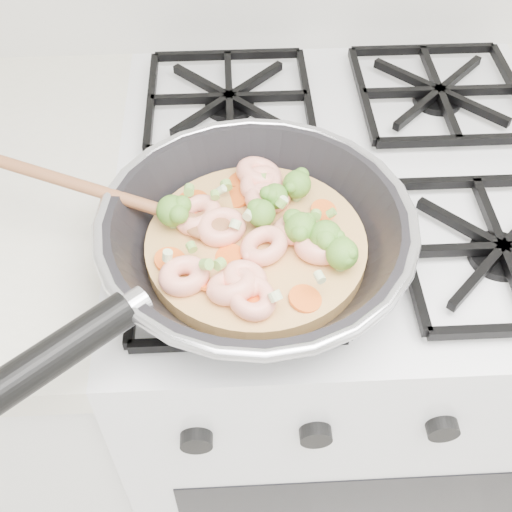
{
  "coord_description": "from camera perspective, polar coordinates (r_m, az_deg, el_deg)",
  "views": [
    {
      "loc": [
        -0.15,
        1.08,
        1.46
      ],
      "look_at": [
        -0.13,
        1.54,
        0.93
      ],
      "focal_mm": 45.28,
      "sensor_mm": 36.0,
      "label": 1
    }
  ],
  "objects": [
    {
      "name": "stove",
      "position": [
        1.18,
        5.87,
        -8.93
      ],
      "size": [
        0.6,
        0.6,
        0.92
      ],
      "color": "white",
      "rests_on": "ground"
    },
    {
      "name": "skillet",
      "position": [
        0.68,
        -0.35,
        1.56
      ],
      "size": [
        0.49,
        0.4,
        0.1
      ],
      "rotation": [
        0.0,
        0.0,
        -0.27
      ],
      "color": "black",
      "rests_on": "stove"
    }
  ]
}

